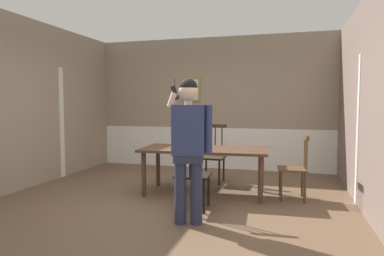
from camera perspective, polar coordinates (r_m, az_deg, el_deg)
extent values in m
plane|color=brown|center=(4.98, -3.99, -12.42)|extent=(6.24, 6.24, 0.00)
cube|color=gray|center=(7.52, 3.41, 7.52)|extent=(5.25, 0.12, 1.95)
cube|color=white|center=(7.58, 3.38, -3.28)|extent=(5.25, 0.14, 0.89)
cube|color=white|center=(7.51, 3.34, 0.07)|extent=(5.25, 0.05, 0.06)
cube|color=olive|center=(7.55, -0.13, 6.42)|extent=(0.41, 0.03, 0.52)
cube|color=silver|center=(7.54, -0.16, 6.43)|extent=(0.33, 0.01, 0.44)
cube|color=gray|center=(6.19, -27.60, 3.69)|extent=(0.12, 5.67, 2.84)
cube|color=silver|center=(7.01, -21.06, 0.82)|extent=(0.06, 0.12, 2.10)
cube|color=#756056|center=(4.60, 28.45, 3.69)|extent=(0.12, 5.67, 2.84)
cube|color=white|center=(5.33, 26.17, -0.26)|extent=(0.06, 0.12, 2.10)
cube|color=#4C3323|center=(5.33, 2.06, -3.61)|extent=(1.99, 0.99, 0.04)
cylinder|color=#4C3323|center=(5.30, -8.06, -7.64)|extent=(0.07, 0.07, 0.68)
cylinder|color=#4C3323|center=(4.97, 11.36, -8.48)|extent=(0.07, 0.07, 0.68)
cylinder|color=#4C3323|center=(5.93, -5.70, -6.37)|extent=(0.07, 0.07, 0.68)
cylinder|color=#4C3323|center=(5.64, 11.54, -6.99)|extent=(0.07, 0.07, 0.68)
cube|color=black|center=(4.61, 0.20, -7.86)|extent=(0.48, 0.48, 0.03)
cube|color=black|center=(4.33, -0.37, -1.72)|extent=(0.45, 0.07, 0.06)
cylinder|color=black|center=(4.39, -2.09, -4.74)|extent=(0.02, 0.02, 0.53)
cylinder|color=black|center=(4.36, -0.36, -4.80)|extent=(0.02, 0.02, 0.53)
cylinder|color=black|center=(4.33, 1.38, -4.86)|extent=(0.02, 0.02, 0.53)
cylinder|color=black|center=(4.87, -1.46, -10.08)|extent=(0.04, 0.04, 0.45)
cylinder|color=black|center=(4.80, 2.79, -10.29)|extent=(0.04, 0.04, 0.45)
cylinder|color=black|center=(4.53, -2.55, -11.16)|extent=(0.04, 0.04, 0.45)
cylinder|color=black|center=(4.46, 2.01, -11.42)|extent=(0.04, 0.04, 0.45)
cube|color=#513823|center=(5.29, 16.38, -6.58)|extent=(0.44, 0.44, 0.03)
cube|color=#513823|center=(5.24, 18.50, -1.47)|extent=(0.07, 0.41, 0.06)
cylinder|color=#513823|center=(5.15, 18.61, -3.99)|extent=(0.02, 0.02, 0.49)
cylinder|color=#513823|center=(5.27, 18.45, -3.80)|extent=(0.02, 0.02, 0.49)
cylinder|color=#513823|center=(5.39, 18.29, -3.62)|extent=(0.02, 0.02, 0.49)
cylinder|color=#513823|center=(5.17, 14.65, -9.45)|extent=(0.04, 0.04, 0.44)
cylinder|color=#513823|center=(5.49, 14.46, -8.65)|extent=(0.04, 0.04, 0.44)
cylinder|color=#513823|center=(5.20, 18.31, -9.44)|extent=(0.04, 0.04, 0.44)
cylinder|color=#513823|center=(5.51, 17.91, -8.66)|extent=(0.04, 0.04, 0.44)
cube|color=#2D2319|center=(6.14, 3.44, -4.96)|extent=(0.44, 0.44, 0.03)
cube|color=#2D2319|center=(6.26, 3.91, 0.37)|extent=(0.42, 0.06, 0.06)
cylinder|color=#2D2319|center=(6.25, 5.01, -2.01)|extent=(0.02, 0.02, 0.57)
cylinder|color=#2D2319|center=(6.28, 3.90, -1.97)|extent=(0.02, 0.02, 0.57)
cylinder|color=#2D2319|center=(6.31, 2.80, -1.94)|extent=(0.02, 0.02, 0.57)
cylinder|color=#2D2319|center=(5.98, 4.57, -7.48)|extent=(0.04, 0.04, 0.44)
cylinder|color=#2D2319|center=(6.07, 1.48, -7.30)|extent=(0.04, 0.04, 0.44)
cylinder|color=#2D2319|center=(6.30, 5.31, -6.89)|extent=(0.04, 0.04, 0.44)
cylinder|color=#2D2319|center=(6.38, 2.37, -6.73)|extent=(0.04, 0.04, 0.44)
cylinder|color=#282E49|center=(4.06, 0.74, -10.24)|extent=(0.14, 0.14, 0.82)
cylinder|color=#282E49|center=(4.08, -1.95, -10.19)|extent=(0.14, 0.14, 0.82)
cube|color=#282E49|center=(3.99, -0.61, -4.93)|extent=(0.37, 0.26, 0.12)
cube|color=navy|center=(3.95, -0.62, -0.34)|extent=(0.41, 0.28, 0.58)
cylinder|color=navy|center=(3.94, 2.77, -0.15)|extent=(0.09, 0.09, 0.55)
cylinder|color=beige|center=(3.95, -3.27, 4.72)|extent=(0.16, 0.11, 0.19)
cylinder|color=beige|center=(3.94, -0.62, 4.23)|extent=(0.09, 0.09, 0.05)
sphere|color=beige|center=(3.94, -0.62, 6.21)|extent=(0.22, 0.22, 0.22)
sphere|color=black|center=(3.95, -0.62, 6.77)|extent=(0.21, 0.21, 0.21)
cube|color=black|center=(3.93, -2.86, 5.89)|extent=(0.10, 0.06, 0.17)
cylinder|color=black|center=(3.93, -2.87, 7.63)|extent=(0.01, 0.01, 0.08)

